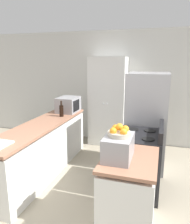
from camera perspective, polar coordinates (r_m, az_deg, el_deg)
wall_back at (r=5.23m, az=5.06°, el=6.37°), size 7.00×0.06×2.60m
counter_left at (r=3.95m, az=-13.65°, el=-9.45°), size 0.60×2.54×0.89m
counter_right at (r=2.71m, az=8.76°, el=-20.51°), size 0.60×0.83×0.89m
pantry_cabinet at (r=5.03m, az=3.31°, el=2.70°), size 0.83×0.48×2.01m
stove at (r=3.42m, az=11.35°, el=-12.62°), size 0.66×0.78×1.05m
refrigerator at (r=4.02m, az=13.29°, el=-2.44°), size 0.72×0.74×1.73m
microwave at (r=4.55m, az=-6.98°, el=1.94°), size 0.39×0.49×0.31m
wine_bottle at (r=4.19m, az=-8.76°, el=0.39°), size 0.08×0.08×0.30m
toaster_oven at (r=2.41m, az=6.10°, el=-9.12°), size 0.30×0.43×0.26m
fruit_bowl at (r=2.35m, az=6.38°, el=-5.20°), size 0.25×0.25×0.14m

